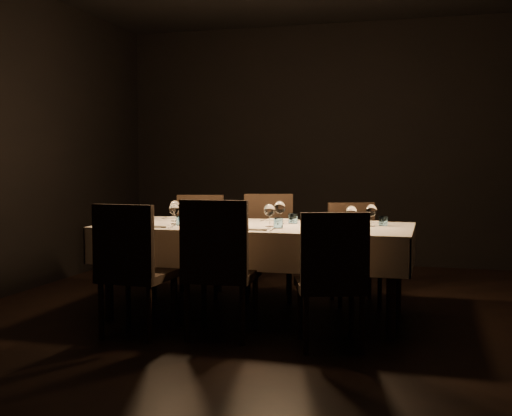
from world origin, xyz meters
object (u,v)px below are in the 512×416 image
(chair_near_center, at_px, (219,263))
(dining_table, at_px, (256,234))
(chair_far_left, at_px, (199,240))
(chair_near_left, at_px, (132,264))
(chair_far_right, at_px, (354,247))
(chair_near_right, at_px, (332,274))
(chair_far_center, at_px, (268,241))

(chair_near_center, bearing_deg, dining_table, -98.42)
(chair_near_center, distance_m, chair_far_left, 1.64)
(chair_near_left, distance_m, chair_far_right, 2.16)
(chair_near_right, bearing_deg, chair_far_left, -62.83)
(chair_far_center, height_order, chair_far_right, chair_far_center)
(chair_far_center, bearing_deg, dining_table, -97.29)
(chair_near_center, relative_size, chair_near_right, 1.07)
(chair_far_center, distance_m, chair_far_right, 0.80)
(chair_near_center, relative_size, chair_far_left, 1.06)
(dining_table, relative_size, chair_far_center, 2.59)
(chair_near_left, distance_m, chair_near_right, 1.45)
(chair_near_center, bearing_deg, chair_far_left, -67.35)
(chair_near_left, xyz_separation_m, chair_far_center, (0.61, 1.63, -0.00))
(chair_near_left, relative_size, chair_far_center, 1.00)
(chair_near_right, distance_m, chair_far_center, 1.77)
(chair_far_right, bearing_deg, chair_near_center, -137.07)
(dining_table, relative_size, chair_near_left, 2.58)
(dining_table, xyz_separation_m, chair_near_center, (-0.07, -0.74, -0.13))
(dining_table, bearing_deg, chair_near_left, -129.42)
(dining_table, height_order, chair_near_left, chair_near_left)
(dining_table, bearing_deg, chair_near_center, -95.67)
(dining_table, relative_size, chair_near_right, 2.67)
(dining_table, xyz_separation_m, chair_near_right, (0.75, -0.78, -0.17))
(chair_near_left, bearing_deg, dining_table, -126.46)
(dining_table, height_order, chair_far_left, chair_far_left)
(chair_far_left, height_order, chair_far_right, chair_far_left)
(chair_near_left, distance_m, chair_far_center, 1.74)
(chair_near_left, height_order, chair_far_left, chair_near_left)
(dining_table, height_order, chair_far_center, chair_far_center)
(chair_near_left, xyz_separation_m, chair_far_left, (-0.08, 1.60, -0.01))
(chair_near_center, height_order, chair_far_right, chair_near_center)
(chair_near_center, xyz_separation_m, chair_far_right, (0.78, 1.52, -0.05))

